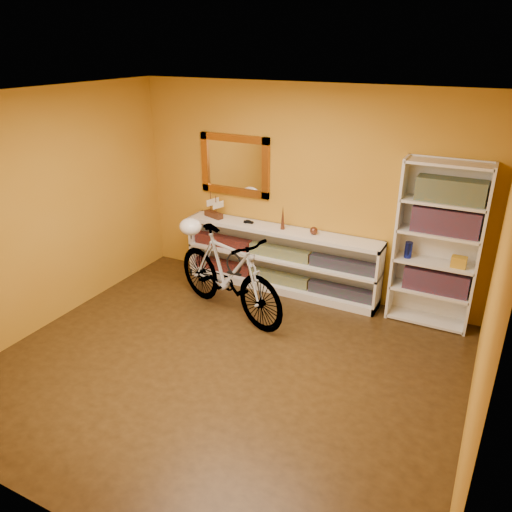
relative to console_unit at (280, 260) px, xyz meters
The scene contains 24 objects.
floor 1.88m from the console_unit, 83.29° to the right, with size 4.50×4.00×0.01m, color black.
ceiling 2.84m from the console_unit, 83.29° to the right, with size 4.50×4.00×0.01m, color silver.
back_wall 0.92m from the console_unit, 41.68° to the left, with size 4.50×0.01×2.60m, color #B4781B.
left_wall 2.87m from the console_unit, 138.36° to the right, with size 0.01×4.00×2.60m, color #B4781B.
right_wall 3.19m from the console_unit, 36.33° to the right, with size 0.01×4.00×2.60m, color #B4781B.
gilt_mirror 1.35m from the console_unit, 168.49° to the left, with size 0.98×0.06×0.78m, color #97581B.
wall_socket 1.14m from the console_unit, ahead, with size 0.09×0.01×0.09m, color silver.
console_unit is the anchor object (origin of this frame).
cd_row_lower 0.26m from the console_unit, 90.00° to the right, with size 2.50×0.13×0.14m, color black.
cd_row_upper 0.11m from the console_unit, 90.00° to the right, with size 2.50×0.13×0.14m, color navy.
model_ship 1.15m from the console_unit, behind, with size 0.29×0.11×0.34m, color #3A1E10, non-canonical shape.
toy_car 0.63m from the console_unit, behind, with size 0.00×0.00×0.00m, color black.
bronze_ornament 0.58m from the console_unit, ahead, with size 0.05×0.05×0.31m, color #592E1E.
decorative_orb 0.65m from the console_unit, ahead, with size 0.10×0.10×0.10m, color #592E1E.
bookcase 1.94m from the console_unit, ahead, with size 0.90×0.30×1.90m, color silver, non-canonical shape.
book_row_a 1.92m from the console_unit, ahead, with size 0.70×0.22×0.26m, color maroon.
book_row_b 2.09m from the console_unit, ahead, with size 0.70×0.22×0.28m, color maroon.
book_row_c 2.24m from the console_unit, ahead, with size 0.70×0.22×0.25m, color #1A4F5C.
travel_mug 1.63m from the console_unit, ahead, with size 0.08×0.08×0.19m, color navy.
red_tin 2.02m from the console_unit, ahead, with size 0.15×0.15×0.19m, color maroon.
yellow_bag 2.16m from the console_unit, ahead, with size 0.16×0.11×0.12m, color gold.
bicycle 0.91m from the console_unit, 108.29° to the right, with size 1.80×0.47×1.06m, color silver.
helmet 1.24m from the console_unit, 145.90° to the right, with size 0.28×0.27×0.21m, color white.
u_lock 0.95m from the console_unit, 101.60° to the right, with size 0.20×0.20×0.02m, color black.
Camera 1 is at (2.15, -3.54, 3.02)m, focal length 34.69 mm.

